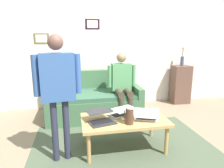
% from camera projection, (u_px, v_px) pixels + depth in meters
% --- Properties ---
extents(ground_plane, '(7.68, 7.68, 0.00)m').
position_uv_depth(ground_plane, '(121.00, 154.00, 2.73)').
color(ground_plane, gray).
extents(area_rug, '(2.60, 2.07, 0.01)m').
position_uv_depth(area_rug, '(126.00, 151.00, 2.78)').
color(area_rug, '#475440').
rests_on(area_rug, ground_plane).
extents(back_wall, '(7.04, 0.11, 2.70)m').
position_uv_depth(back_wall, '(99.00, 47.00, 4.53)').
color(back_wall, silver).
rests_on(back_wall, ground_plane).
extents(couch, '(1.79, 0.94, 0.88)m').
position_uv_depth(couch, '(94.00, 101.00, 4.04)').
color(couch, '#416948').
rests_on(couch, ground_plane).
extents(coffee_table, '(1.18, 0.67, 0.45)m').
position_uv_depth(coffee_table, '(124.00, 122.00, 2.79)').
color(coffee_table, tan).
rests_on(coffee_table, ground_plane).
extents(laptop_left, '(0.41, 0.42, 0.13)m').
position_uv_depth(laptop_left, '(101.00, 118.00, 2.66)').
color(laptop_left, '#28282D').
rests_on(laptop_left, coffee_table).
extents(laptop_center, '(0.39, 0.36, 0.14)m').
position_uv_depth(laptop_center, '(146.00, 116.00, 2.74)').
color(laptop_center, silver).
rests_on(laptop_center, coffee_table).
extents(laptop_right, '(0.41, 0.41, 0.13)m').
position_uv_depth(laptop_right, '(121.00, 113.00, 2.88)').
color(laptop_right, silver).
rests_on(laptop_right, coffee_table).
extents(french_press, '(0.13, 0.11, 0.26)m').
position_uv_depth(french_press, '(129.00, 115.00, 2.58)').
color(french_press, '#4C3323').
rests_on(french_press, coffee_table).
extents(side_shelf, '(0.42, 0.32, 0.91)m').
position_uv_depth(side_shelf, '(180.00, 84.00, 4.84)').
color(side_shelf, brown).
rests_on(side_shelf, ground_plane).
extents(flower_vase, '(0.08, 0.08, 0.43)m').
position_uv_depth(flower_vase, '(182.00, 59.00, 4.71)').
color(flower_vase, '#444775').
rests_on(flower_vase, side_shelf).
extents(person_standing, '(0.57, 0.22, 1.58)m').
position_uv_depth(person_standing, '(58.00, 83.00, 2.39)').
color(person_standing, '#282B3D').
rests_on(person_standing, ground_plane).
extents(person_seated, '(0.55, 0.51, 1.28)m').
position_uv_depth(person_seated, '(122.00, 82.00, 3.83)').
color(person_seated, '#433B2D').
rests_on(person_seated, ground_plane).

